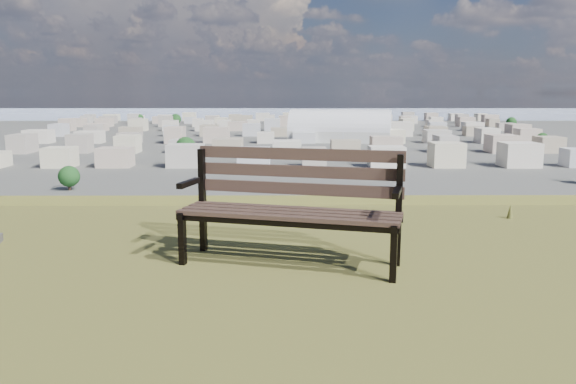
{
  "coord_description": "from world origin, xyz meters",
  "views": [
    {
      "loc": [
        -0.31,
        -3.39,
        26.49
      ],
      "look_at": [
        -0.28,
        3.34,
        25.3
      ],
      "focal_mm": 35.0,
      "sensor_mm": 36.0,
      "label": 1
    }
  ],
  "objects": [
    {
      "name": "city_trees",
      "position": [
        -26.39,
        319.0,
        4.83
      ],
      "size": [
        406.52,
        387.2,
        9.98
      ],
      "color": "#37261B",
      "rests_on": "ground"
    },
    {
      "name": "bay_water",
      "position": [
        0.0,
        900.0,
        0.0
      ],
      "size": [
        2400.0,
        700.0,
        0.12
      ],
      "primitive_type": "cube",
      "color": "#97AAC0",
      "rests_on": "ground"
    },
    {
      "name": "park_bench",
      "position": [
        -0.25,
        1.45,
        25.56
      ],
      "size": [
        2.0,
        1.09,
        1.0
      ],
      "rotation": [
        0.0,
        0.0,
        -0.27
      ],
      "color": "#453127",
      "rests_on": "hilltop_mesa"
    },
    {
      "name": "city_blocks",
      "position": [
        0.0,
        394.44,
        3.5
      ],
      "size": [
        395.0,
        361.0,
        7.0
      ],
      "color": "beige",
      "rests_on": "ground"
    },
    {
      "name": "grass_tufts",
      "position": [
        -0.13,
        -0.44,
        25.11
      ],
      "size": [
        12.49,
        7.38,
        0.28
      ],
      "color": "brown",
      "rests_on": "hilltop_mesa"
    },
    {
      "name": "arena",
      "position": [
        30.09,
        307.61,
        5.49
      ],
      "size": [
        58.7,
        33.95,
        23.28
      ],
      "rotation": [
        0.0,
        0.0,
        -0.2
      ],
      "color": "beige",
      "rests_on": "ground"
    },
    {
      "name": "far_hills",
      "position": [
        -60.92,
        1402.93,
        25.47
      ],
      "size": [
        2050.0,
        340.0,
        60.0
      ],
      "color": "#8A91AC",
      "rests_on": "ground"
    }
  ]
}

